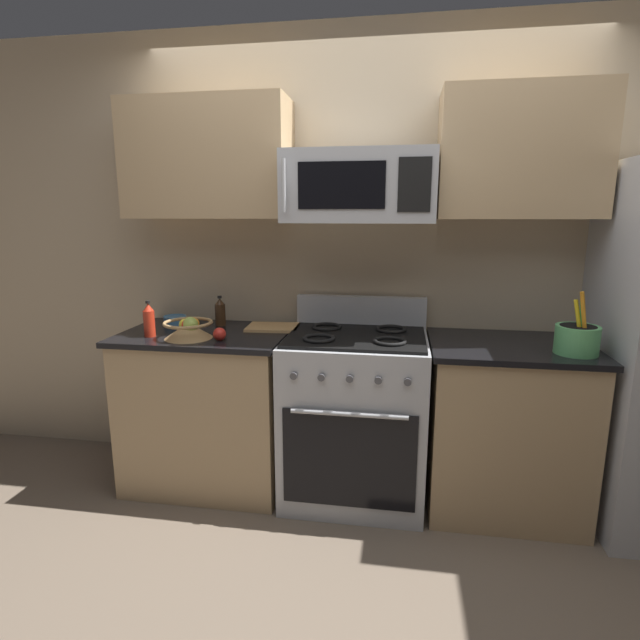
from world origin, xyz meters
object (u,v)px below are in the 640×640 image
(cutting_board, at_px, (273,327))
(bottle_soy, at_px, (220,312))
(utensil_crock, at_px, (577,339))
(fruit_basket, at_px, (189,328))
(range_oven, at_px, (355,414))
(apple_loose, at_px, (220,334))
(prep_bowl, at_px, (175,320))
(bottle_hot_sauce, at_px, (149,320))
(microwave, at_px, (359,187))

(cutting_board, bearing_deg, bottle_soy, 174.41)
(utensil_crock, xyz_separation_m, fruit_basket, (-1.95, -0.01, -0.02))
(cutting_board, bearing_deg, range_oven, -15.93)
(utensil_crock, relative_size, fruit_basket, 1.17)
(apple_loose, xyz_separation_m, prep_bowl, (-0.41, 0.34, -0.01))
(fruit_basket, xyz_separation_m, bottle_hot_sauce, (-0.22, -0.00, 0.04))
(utensil_crock, xyz_separation_m, bottle_hot_sauce, (-2.18, -0.01, 0.02))
(apple_loose, relative_size, cutting_board, 0.23)
(microwave, xyz_separation_m, cutting_board, (-0.50, 0.11, -0.78))
(range_oven, height_order, cutting_board, range_oven)
(range_oven, distance_m, utensil_crock, 1.19)
(microwave, xyz_separation_m, utensil_crock, (1.06, -0.17, -0.71))
(apple_loose, relative_size, bottle_hot_sauce, 0.35)
(fruit_basket, bearing_deg, prep_bowl, 125.98)
(range_oven, distance_m, microwave, 1.22)
(microwave, height_order, bottle_soy, microwave)
(microwave, height_order, apple_loose, microwave)
(microwave, bearing_deg, cutting_board, 167.12)
(fruit_basket, distance_m, cutting_board, 0.49)
(range_oven, xyz_separation_m, cutting_board, (-0.50, 0.14, 0.45))
(microwave, bearing_deg, bottle_hot_sauce, -170.96)
(range_oven, xyz_separation_m, bottle_soy, (-0.83, 0.17, 0.52))
(bottle_soy, bearing_deg, prep_bowl, -177.89)
(apple_loose, xyz_separation_m, bottle_hot_sauce, (-0.41, 0.02, 0.06))
(microwave, xyz_separation_m, bottle_hot_sauce, (-1.11, -0.18, -0.70))
(apple_loose, bearing_deg, prep_bowl, 140.62)
(bottle_soy, bearing_deg, bottle_hot_sauce, -131.16)
(apple_loose, height_order, bottle_hot_sauce, bottle_hot_sauce)
(range_oven, xyz_separation_m, bottle_hot_sauce, (-1.11, -0.15, 0.53))
(fruit_basket, relative_size, cutting_board, 0.88)
(range_oven, relative_size, prep_bowl, 7.97)
(utensil_crock, relative_size, cutting_board, 1.03)
(fruit_basket, distance_m, bottle_hot_sauce, 0.23)
(range_oven, height_order, bottle_soy, range_oven)
(microwave, height_order, fruit_basket, microwave)
(cutting_board, height_order, prep_bowl, prep_bowl)
(microwave, relative_size, cutting_board, 2.56)
(microwave, distance_m, fruit_basket, 1.17)
(range_oven, xyz_separation_m, microwave, (-0.00, 0.03, 1.22))
(range_oven, height_order, prep_bowl, range_oven)
(bottle_hot_sauce, distance_m, prep_bowl, 0.32)
(microwave, bearing_deg, prep_bowl, 173.06)
(range_oven, bearing_deg, fruit_basket, -170.59)
(cutting_board, xyz_separation_m, bottle_soy, (-0.33, 0.03, 0.07))
(fruit_basket, height_order, apple_loose, fruit_basket)
(apple_loose, distance_m, prep_bowl, 0.53)
(apple_loose, relative_size, bottle_soy, 0.38)
(range_oven, height_order, apple_loose, range_oven)
(utensil_crock, height_order, bottle_hot_sauce, utensil_crock)
(utensil_crock, height_order, apple_loose, utensil_crock)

